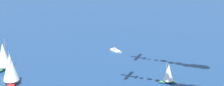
{
  "coord_description": "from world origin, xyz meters",
  "views": [
    {
      "loc": [
        -117.95,
        -25.55,
        63.14
      ],
      "look_at": [
        0.15,
        0.78,
        19.67
      ],
      "focal_mm": 63.36,
      "sensor_mm": 36.0,
      "label": 1
    }
  ],
  "objects": [
    {
      "name": "motorboat_ahead",
      "position": [
        42.81,
        8.25,
        0.47
      ],
      "size": [
        4.67,
        5.83,
        1.74
      ],
      "color": "white",
      "rests_on": "ground_plane"
    },
    {
      "name": "sailboat_outer_ring_c",
      "position": [
        13.77,
        47.63,
        5.64
      ],
      "size": [
        9.95,
        6.59,
        12.36
      ],
      "color": "#33704C",
      "rests_on": "ground_plane"
    },
    {
      "name": "sailboat_near_centre",
      "position": [
        2.0,
        38.85,
        6.14
      ],
      "size": [
        10.79,
        7.42,
        13.46
      ],
      "color": "#B21E1E",
      "rests_on": "ground_plane"
    },
    {
      "name": "sailboat_offshore",
      "position": [
        15.65,
        -16.95,
        3.79
      ],
      "size": [
        4.23,
        6.68,
        8.31
      ],
      "color": "#33704C",
      "rests_on": "ground_plane"
    }
  ]
}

